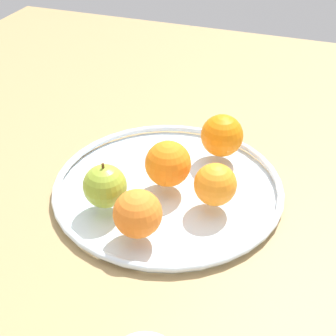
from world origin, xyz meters
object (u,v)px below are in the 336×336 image
Objects in this scene: orange_front_right at (168,163)px; orange_front_left at (215,184)px; orange_back_right at (139,214)px; fruit_bowl at (168,186)px; orange_back_left at (222,136)px; apple at (105,186)px.

orange_front_right is 1.13× the size of orange_front_left.
orange_front_left is (8.54, 10.83, -0.21)cm from orange_back_right.
orange_front_left is (8.77, -2.28, 4.33)cm from fruit_bowl.
orange_back_left reaches higher than orange_back_right.
fruit_bowl is 10.04cm from orange_front_left.
orange_back_right is 25.48cm from orange_back_left.
orange_back_left is (6.18, 11.55, -0.01)cm from orange_front_right.
orange_back_right reaches higher than fruit_bowl.
orange_front_left is (2.57, -13.95, -0.42)cm from orange_back_left.
fruit_bowl is 14.04cm from orange_back_left.
apple is 8.91cm from orange_back_right.
orange_back_right is (7.68, -4.50, 0.14)cm from apple.
orange_back_right is (0.21, -13.22, -0.23)cm from orange_front_right.
apple is at bearing -123.96° from orange_back_left.
fruit_bowl is at bearing -99.26° from orange_front_right.
orange_front_left is at bearing -15.34° from orange_front_right.
orange_front_right is at bearing 80.74° from fruit_bowl.
apple is 11.50cm from orange_front_right.
orange_back_left is (6.20, 11.67, 4.75)cm from fruit_bowl.
orange_back_left is at bearing 61.85° from orange_front_right.
orange_front_right is 13.23cm from orange_back_right.
fruit_bowl is 12.20cm from apple.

